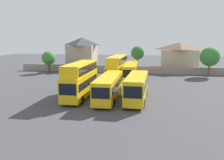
# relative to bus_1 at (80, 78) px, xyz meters

# --- Properties ---
(ground) EXTENTS (140.00, 140.00, 0.00)m
(ground) POSITION_rel_bus_1_xyz_m (4.11, 17.71, -2.82)
(ground) COLOR #424247
(depot_boundary_wall) EXTENTS (56.00, 0.50, 1.80)m
(depot_boundary_wall) POSITION_rel_bus_1_xyz_m (4.11, 24.76, -1.92)
(depot_boundary_wall) COLOR gray
(depot_boundary_wall) RESTS_ON ground
(bus_1) EXTENTS (2.61, 10.33, 5.00)m
(bus_1) POSITION_rel_bus_1_xyz_m (0.00, 0.00, 0.00)
(bus_1) COLOR yellow
(bus_1) RESTS_ON ground
(bus_2) EXTENTS (2.67, 11.50, 3.29)m
(bus_2) POSITION_rel_bus_1_xyz_m (4.17, -0.12, -0.93)
(bus_2) COLOR yellow
(bus_2) RESTS_ON ground
(bus_3) EXTENTS (2.75, 10.19, 3.50)m
(bus_3) POSITION_rel_bus_1_xyz_m (8.07, -0.30, -0.82)
(bus_3) COLOR gold
(bus_3) RESTS_ON ground
(bus_4) EXTENTS (2.89, 12.10, 4.89)m
(bus_4) POSITION_rel_bus_1_xyz_m (3.02, 15.05, -0.06)
(bus_4) COLOR yellow
(bus_4) RESTS_ON ground
(bus_5) EXTENTS (2.80, 11.73, 3.48)m
(bus_5) POSITION_rel_bus_1_xyz_m (5.85, 14.56, -0.83)
(bus_5) COLOR #EAB210
(bus_5) RESTS_ON ground
(house_terrace_left) EXTENTS (7.68, 6.83, 8.72)m
(house_terrace_left) POSITION_rel_bus_1_xyz_m (-9.26, 30.37, 1.63)
(house_terrace_left) COLOR tan
(house_terrace_left) RESTS_ON ground
(house_terrace_centre) EXTENTS (9.38, 6.30, 7.46)m
(house_terrace_centre) POSITION_rel_bus_1_xyz_m (16.96, 30.28, 0.98)
(house_terrace_centre) COLOR #C6B293
(house_terrace_centre) RESTS_ON ground
(tree_left_of_lot) EXTENTS (3.33, 3.33, 6.53)m
(tree_left_of_lot) POSITION_rel_bus_1_xyz_m (6.40, 27.26, 1.99)
(tree_left_of_lot) COLOR brown
(tree_left_of_lot) RESTS_ON ground
(tree_behind_wall) EXTENTS (3.31, 3.31, 5.37)m
(tree_behind_wall) POSITION_rel_bus_1_xyz_m (-15.12, 21.76, 0.85)
(tree_behind_wall) COLOR brown
(tree_behind_wall) RESTS_ON ground
(tree_right_of_lot) EXTENTS (4.26, 4.26, 6.58)m
(tree_right_of_lot) POSITION_rel_bus_1_xyz_m (22.69, 22.76, 1.62)
(tree_right_of_lot) COLOR brown
(tree_right_of_lot) RESTS_ON ground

